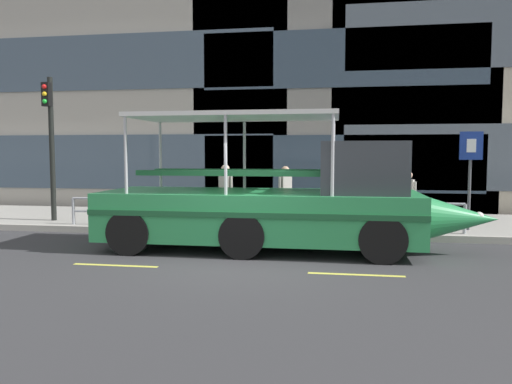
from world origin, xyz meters
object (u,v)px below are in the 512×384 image
object	(u,v)px
traffic_light_pole	(50,135)
duck_tour_boat	(282,205)
pedestrian_near_bow	(408,193)
pedestrian_mid_right	(225,188)
parking_sign	(470,163)
pedestrian_mid_left	(285,190)

from	to	relation	value
traffic_light_pole	duck_tour_boat	xyz separation A→B (m)	(7.50, -2.66, -1.78)
pedestrian_near_bow	pedestrian_mid_right	distance (m)	5.35
parking_sign	pedestrian_mid_right	distance (m)	6.86
parking_sign	pedestrian_mid_left	bearing A→B (deg)	178.35
pedestrian_near_bow	pedestrian_mid_right	world-z (taller)	pedestrian_mid_right
duck_tour_boat	pedestrian_mid_left	world-z (taller)	duck_tour_boat
pedestrian_mid_left	pedestrian_mid_right	bearing A→B (deg)	-176.41
pedestrian_near_bow	pedestrian_mid_left	distance (m)	3.59
traffic_light_pole	pedestrian_mid_right	xyz separation A→B (m)	(5.52, 0.08, -1.61)
pedestrian_mid_right	pedestrian_near_bow	bearing A→B (deg)	7.29
traffic_light_pole	pedestrian_mid_left	size ratio (longest dim) A/B	2.57
duck_tour_boat	pedestrian_mid_right	distance (m)	3.39
traffic_light_pole	parking_sign	bearing A→B (deg)	0.20
pedestrian_mid_left	pedestrian_mid_right	size ratio (longest dim) A/B	0.98
duck_tour_boat	pedestrian_mid_left	bearing A→B (deg)	94.40
pedestrian_near_bow	pedestrian_mid_left	size ratio (longest dim) A/B	0.91
pedestrian_near_bow	duck_tour_boat	bearing A→B (deg)	-134.23
traffic_light_pole	pedestrian_mid_left	world-z (taller)	traffic_light_pole
parking_sign	pedestrian_near_bow	size ratio (longest dim) A/B	1.70
parking_sign	pedestrian_near_bow	bearing A→B (deg)	154.61
traffic_light_pole	duck_tour_boat	world-z (taller)	traffic_light_pole
parking_sign	traffic_light_pole	bearing A→B (deg)	-179.80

